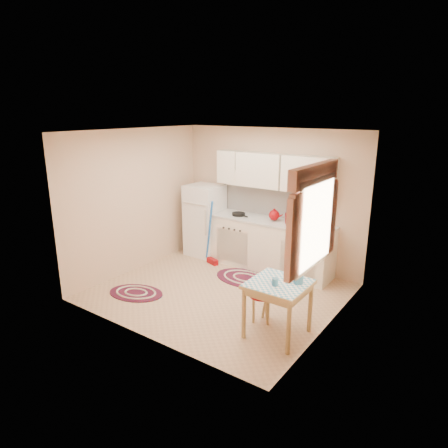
{
  "coord_description": "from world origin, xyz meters",
  "views": [
    {
      "loc": [
        3.43,
        -4.7,
        2.8
      ],
      "look_at": [
        -0.07,
        0.25,
        1.05
      ],
      "focal_mm": 32.0,
      "sensor_mm": 36.0,
      "label": 1
    }
  ],
  "objects": [
    {
      "name": "rug_center",
      "position": [
        0.07,
        0.68,
        0.01
      ],
      "size": [
        1.11,
        0.75,
        0.02
      ],
      "primitive_type": null,
      "rotation": [
        0.0,
        0.0,
        -0.02
      ],
      "color": "maroon",
      "rests_on": "ground"
    },
    {
      "name": "red_kettle",
      "position": [
        0.26,
        1.3,
        1.02
      ],
      "size": [
        0.22,
        0.2,
        0.21
      ],
      "primitive_type": null,
      "rotation": [
        0.0,
        0.0,
        0.08
      ],
      "color": "maroon",
      "rests_on": "countertop"
    },
    {
      "name": "stool",
      "position": [
        1.02,
        -0.42,
        0.21
      ],
      "size": [
        0.38,
        0.38,
        0.42
      ],
      "primitive_type": "cylinder",
      "rotation": [
        0.0,
        0.0,
        0.13
      ],
      "color": "maroon",
      "rests_on": "ground"
    },
    {
      "name": "countertop",
      "position": [
        0.2,
        1.3,
        0.9
      ],
      "size": [
        2.27,
        0.62,
        0.04
      ],
      "primitive_type": "cube",
      "color": "beige",
      "rests_on": "base_cabinets"
    },
    {
      "name": "room_shell",
      "position": [
        0.16,
        0.24,
        1.6
      ],
      "size": [
        3.64,
        3.6,
        2.52
      ],
      "color": "tan",
      "rests_on": "ground"
    },
    {
      "name": "mug",
      "position": [
        1.35,
        -0.68,
        0.77
      ],
      "size": [
        0.1,
        0.1,
        0.1
      ],
      "primitive_type": "cylinder",
      "rotation": [
        0.0,
        0.0,
        -0.37
      ],
      "color": "#2A6081",
      "rests_on": "table"
    },
    {
      "name": "broom",
      "position": [
        -0.8,
        0.9,
        0.6
      ],
      "size": [
        0.3,
        0.2,
        1.2
      ],
      "primitive_type": null,
      "rotation": [
        0.0,
        0.0,
        -0.32
      ],
      "color": "blue",
      "rests_on": "ground"
    },
    {
      "name": "table",
      "position": [
        1.35,
        -0.58,
        0.36
      ],
      "size": [
        0.72,
        0.72,
        0.72
      ],
      "primitive_type": "cube",
      "color": "tan",
      "rests_on": "ground"
    },
    {
      "name": "frying_pan",
      "position": [
        -0.45,
        1.25,
        0.94
      ],
      "size": [
        0.31,
        0.31,
        0.05
      ],
      "primitive_type": "cylinder",
      "rotation": [
        0.0,
        0.0,
        -0.34
      ],
      "color": "black",
      "rests_on": "countertop"
    },
    {
      "name": "red_canister",
      "position": [
        0.54,
        1.3,
        1.0
      ],
      "size": [
        0.14,
        0.14,
        0.16
      ],
      "primitive_type": "cylinder",
      "rotation": [
        0.0,
        0.0,
        -0.16
      ],
      "color": "maroon",
      "rests_on": "countertop"
    },
    {
      "name": "fridge",
      "position": [
        -1.25,
        1.25,
        0.7
      ],
      "size": [
        0.65,
        0.6,
        1.4
      ],
      "primitive_type": "cube",
      "color": "white",
      "rests_on": "ground"
    },
    {
      "name": "base_cabinets",
      "position": [
        0.2,
        1.3,
        0.44
      ],
      "size": [
        2.25,
        0.6,
        0.88
      ],
      "primitive_type": "cube",
      "color": "white",
      "rests_on": "ground"
    },
    {
      "name": "rug_left",
      "position": [
        -1.03,
        -0.81,
        0.01
      ],
      "size": [
        1.02,
        0.8,
        0.02
      ],
      "primitive_type": null,
      "rotation": [
        0.0,
        0.0,
        0.25
      ],
      "color": "maroon",
      "rests_on": "ground"
    },
    {
      "name": "coffee_pot",
      "position": [
        1.55,
        -0.46,
        0.87
      ],
      "size": [
        0.17,
        0.15,
        0.3
      ],
      "primitive_type": null,
      "rotation": [
        0.0,
        0.0,
        -0.18
      ],
      "color": "#2A6081",
      "rests_on": "table"
    }
  ]
}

